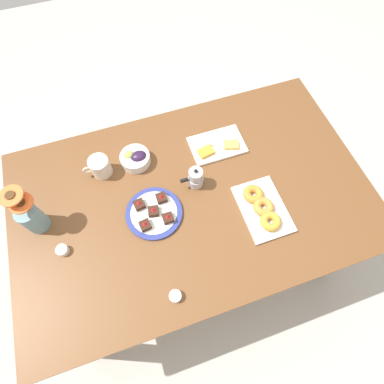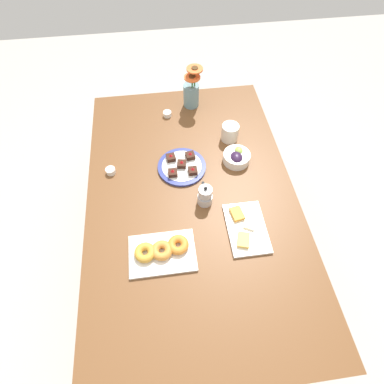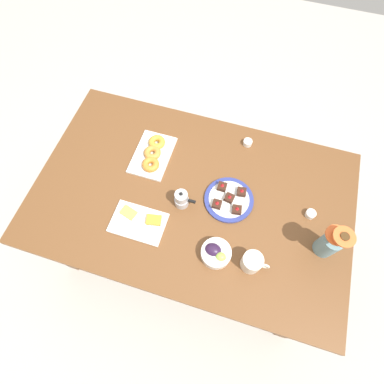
{
  "view_description": "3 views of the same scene",
  "coord_description": "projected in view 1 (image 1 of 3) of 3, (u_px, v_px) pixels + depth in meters",
  "views": [
    {
      "loc": [
        0.19,
        0.55,
        1.95
      ],
      "look_at": [
        0.0,
        0.0,
        0.78
      ],
      "focal_mm": 28.0,
      "sensor_mm": 36.0,
      "label": 1
    },
    {
      "loc": [
        -0.78,
        0.1,
        1.94
      ],
      "look_at": [
        0.0,
        0.0,
        0.78
      ],
      "focal_mm": 28.0,
      "sensor_mm": 36.0,
      "label": 2
    },
    {
      "loc": [
        0.19,
        -0.6,
        2.11
      ],
      "look_at": [
        0.0,
        0.0,
        0.78
      ],
      "focal_mm": 28.0,
      "sensor_mm": 36.0,
      "label": 3
    }
  ],
  "objects": [
    {
      "name": "dessert_plate",
      "position": [
        154.0,
        213.0,
        1.29
      ],
      "size": [
        0.25,
        0.25,
        0.05
      ],
      "color": "navy",
      "rests_on": "dining_table"
    },
    {
      "name": "coffee_mug",
      "position": [
        100.0,
        167.0,
        1.35
      ],
      "size": [
        0.13,
        0.09,
        0.09
      ],
      "color": "silver",
      "rests_on": "dining_table"
    },
    {
      "name": "croissant_platter",
      "position": [
        262.0,
        208.0,
        1.3
      ],
      "size": [
        0.19,
        0.28,
        0.05
      ],
      "color": "white",
      "rests_on": "dining_table"
    },
    {
      "name": "jam_cup_berry",
      "position": [
        62.0,
        250.0,
        1.22
      ],
      "size": [
        0.05,
        0.05,
        0.03
      ],
      "color": "white",
      "rests_on": "dining_table"
    },
    {
      "name": "dining_table",
      "position": [
        192.0,
        204.0,
        1.42
      ],
      "size": [
        1.6,
        1.0,
        0.74
      ],
      "color": "brown",
      "rests_on": "ground_plane"
    },
    {
      "name": "flower_vase",
      "position": [
        31.0,
        216.0,
        1.21
      ],
      "size": [
        0.11,
        0.11,
        0.25
      ],
      "color": "#6B939E",
      "rests_on": "dining_table"
    },
    {
      "name": "jam_cup_honey",
      "position": [
        175.0,
        296.0,
        1.14
      ],
      "size": [
        0.05,
        0.05,
        0.03
      ],
      "color": "white",
      "rests_on": "dining_table"
    },
    {
      "name": "moka_pot",
      "position": [
        196.0,
        178.0,
        1.33
      ],
      "size": [
        0.11,
        0.07,
        0.12
      ],
      "color": "#B7B7BC",
      "rests_on": "dining_table"
    },
    {
      "name": "grape_bowl",
      "position": [
        136.0,
        158.0,
        1.4
      ],
      "size": [
        0.14,
        0.14,
        0.07
      ],
      "color": "white",
      "rests_on": "dining_table"
    },
    {
      "name": "ground_plane",
      "position": [
        192.0,
        243.0,
        2.01
      ],
      "size": [
        6.0,
        6.0,
        0.0
      ],
      "primitive_type": "plane",
      "color": "#B7B2A8"
    },
    {
      "name": "cheese_platter",
      "position": [
        217.0,
        145.0,
        1.45
      ],
      "size": [
        0.26,
        0.17,
        0.03
      ],
      "color": "white",
      "rests_on": "dining_table"
    }
  ]
}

